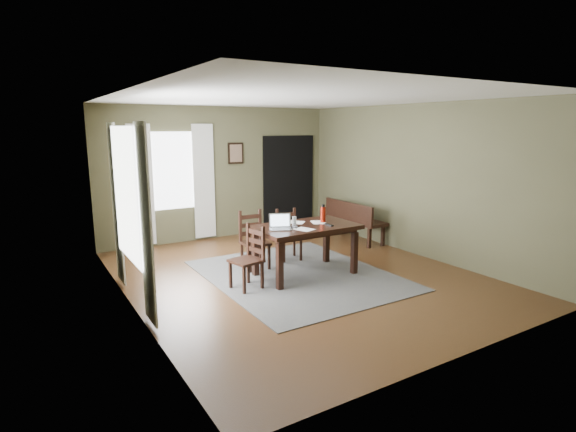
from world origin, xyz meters
TOP-DOWN VIEW (x-y plane):
  - ground at (0.00, 0.00)m, footprint 5.00×6.00m
  - room_shell at (0.00, 0.00)m, footprint 5.02×6.02m
  - rug at (0.00, 0.00)m, footprint 2.60×3.20m
  - dining_table at (0.11, -0.03)m, footprint 1.58×0.95m
  - chair_end at (-0.90, -0.10)m, footprint 0.47×0.47m
  - chair_back_left at (-0.41, 0.70)m, footprint 0.43×0.43m
  - chair_back_right at (0.34, 0.85)m, footprint 0.45×0.45m
  - bench at (2.15, 1.27)m, footprint 0.46×1.44m
  - laptop at (-0.34, -0.04)m, footprint 0.40×0.37m
  - computer_mouse at (-0.13, -0.11)m, footprint 0.06×0.09m
  - tv_remote at (0.42, -0.23)m, footprint 0.07×0.19m
  - drinking_glass at (-0.07, 0.01)m, footprint 0.07×0.07m
  - water_bottle at (0.47, 0.01)m, footprint 0.08×0.08m
  - paper_c at (0.08, 0.24)m, footprint 0.38×0.38m
  - paper_d at (0.40, 0.03)m, footprint 0.30×0.33m
  - paper_e at (-0.06, -0.26)m, footprint 0.29×0.33m
  - window_left at (-2.47, 0.20)m, footprint 0.01×1.30m
  - window_back at (-1.00, 2.97)m, footprint 1.00×0.01m
  - curtain_left_near at (-2.44, -0.62)m, footprint 0.03×0.48m
  - curtain_left_far at (-2.44, 1.02)m, footprint 0.03×0.48m
  - curtain_back_left at (-1.62, 2.94)m, footprint 0.44×0.03m
  - curtain_back_right at (-0.38, 2.94)m, footprint 0.44×0.03m
  - framed_picture at (0.35, 2.97)m, footprint 0.34×0.03m
  - doorway_back at (1.65, 2.97)m, footprint 1.30×0.03m

SIDE VIEW (x-z plane):
  - ground at x=0.00m, z-range -0.01..0.00m
  - rug at x=0.00m, z-range 0.00..0.01m
  - chair_back_right at x=0.34m, z-range -0.01..0.87m
  - chair_end at x=-0.90m, z-range -0.01..0.90m
  - chair_back_left at x=-0.41m, z-range -0.01..0.94m
  - bench at x=2.15m, z-range 0.08..0.89m
  - dining_table at x=0.11m, z-range 0.31..1.10m
  - paper_d at x=0.40m, z-range 0.80..0.80m
  - paper_e at x=-0.06m, z-range 0.80..0.80m
  - paper_c at x=0.08m, z-range 0.80..0.80m
  - tv_remote at x=0.42m, z-range 0.80..0.82m
  - computer_mouse at x=-0.13m, z-range 0.80..0.83m
  - laptop at x=-0.34m, z-range 0.75..0.97m
  - drinking_glass at x=-0.07m, z-range 0.80..0.95m
  - water_bottle at x=0.47m, z-range 0.79..1.07m
  - doorway_back at x=1.65m, z-range 0.00..2.10m
  - curtain_left_near at x=-2.44m, z-range 0.05..2.35m
  - curtain_left_far at x=-2.44m, z-range 0.05..2.35m
  - curtain_back_left at x=-1.62m, z-range 0.05..2.35m
  - curtain_back_right at x=-0.38m, z-range 0.05..2.35m
  - window_left at x=-2.47m, z-range 0.60..2.30m
  - window_back at x=-1.00m, z-range 0.70..2.20m
  - framed_picture at x=0.35m, z-range 1.53..1.97m
  - room_shell at x=0.00m, z-range 0.45..3.16m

